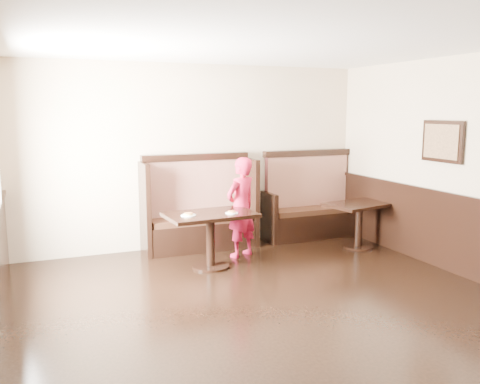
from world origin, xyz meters
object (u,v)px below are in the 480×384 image
table_main (210,226)px  child (241,207)px  booth_main (199,214)px  booth_neighbor (310,208)px  table_neighbor (359,214)px

table_main → child: size_ratio=0.85×
booth_main → child: booth_main is taller
booth_neighbor → booth_main: bearing=179.9°
booth_main → child: bearing=-56.6°
booth_main → booth_neighbor: (1.95, -0.00, -0.05)m
booth_main → table_neighbor: booth_main is taller
booth_main → table_neighbor: 2.46m
child → booth_main: bearing=-81.4°
booth_main → table_main: bearing=-98.9°
child → table_neighbor: bearing=147.3°
table_main → table_neighbor: (2.45, 0.09, -0.05)m
child → booth_neighbor: bearing=178.4°
booth_main → booth_neighbor: size_ratio=1.06×
booth_main → booth_neighbor: same height
table_main → table_neighbor: 2.45m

